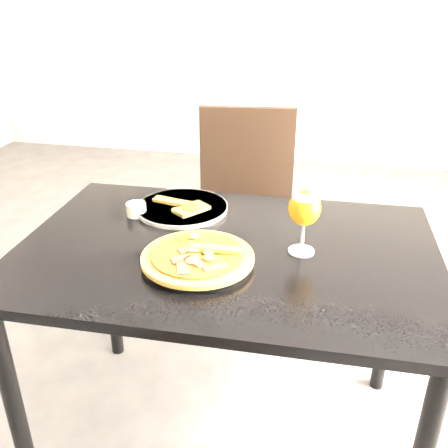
% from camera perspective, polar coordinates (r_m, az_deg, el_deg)
% --- Properties ---
extents(ground, '(6.00, 6.00, 0.00)m').
position_cam_1_polar(ground, '(1.99, -8.51, -20.62)').
color(ground, '#49494B').
rests_on(ground, ground).
extents(dining_table, '(1.21, 0.82, 0.75)m').
position_cam_1_polar(dining_table, '(1.48, 0.27, -5.71)').
color(dining_table, black).
rests_on(dining_table, ground).
extents(chair_far, '(0.49, 0.49, 0.95)m').
position_cam_1_polar(chair_far, '(2.20, 2.34, 1.53)').
color(chair_far, black).
rests_on(chair_far, ground).
extents(plate_main, '(0.30, 0.30, 0.01)m').
position_cam_1_polar(plate_main, '(1.36, -2.61, -4.13)').
color(plate_main, silver).
rests_on(plate_main, dining_table).
extents(pizza, '(0.30, 0.30, 0.03)m').
position_cam_1_polar(pizza, '(1.34, -2.97, -3.69)').
color(pizza, '#A37927').
rests_on(pizza, plate_main).
extents(plate_second, '(0.34, 0.34, 0.02)m').
position_cam_1_polar(plate_second, '(1.67, -4.82, 1.86)').
color(plate_second, silver).
rests_on(plate_second, dining_table).
extents(crust_scraps, '(0.21, 0.14, 0.02)m').
position_cam_1_polar(crust_scraps, '(1.64, -4.51, 2.04)').
color(crust_scraps, '#A37927').
rests_on(crust_scraps, plate_second).
extents(loose_crust, '(0.10, 0.05, 0.01)m').
position_cam_1_polar(loose_crust, '(1.55, -5.06, -0.22)').
color(loose_crust, '#A37927').
rests_on(loose_crust, dining_table).
extents(sauce_cup, '(0.06, 0.06, 0.04)m').
position_cam_1_polar(sauce_cup, '(1.64, -10.00, 1.73)').
color(sauce_cup, beige).
rests_on(sauce_cup, dining_table).
extents(beer_glass, '(0.09, 0.09, 0.19)m').
position_cam_1_polar(beer_glass, '(1.37, 9.19, 1.77)').
color(beer_glass, '#AFB2B8').
rests_on(beer_glass, dining_table).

